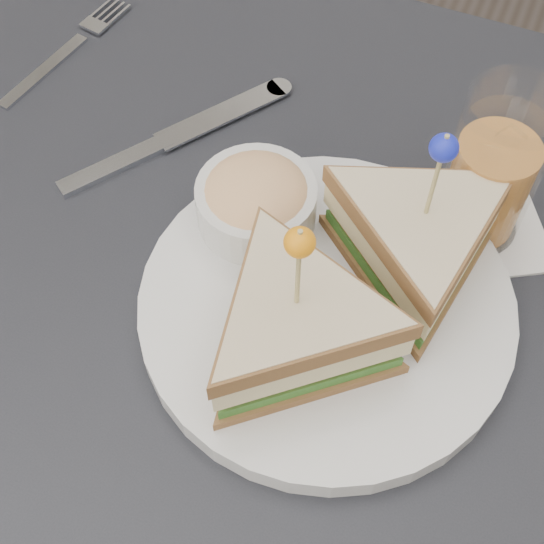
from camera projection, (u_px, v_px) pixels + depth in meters
The scene contains 5 objects.
table at pixel (256, 359), 0.63m from camera, with size 0.80×0.80×0.75m.
plate_meal at pixel (340, 280), 0.53m from camera, with size 0.32×0.32×0.16m.
cutlery_fork at pixel (71, 46), 0.73m from camera, with size 0.05×0.17×0.00m.
cutlery_knife at pixel (170, 139), 0.66m from camera, with size 0.15×0.20×0.01m.
drink_set at pixel (491, 175), 0.56m from camera, with size 0.15×0.15×0.14m.
Camera 1 is at (0.12, -0.26, 1.24)m, focal length 50.00 mm.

